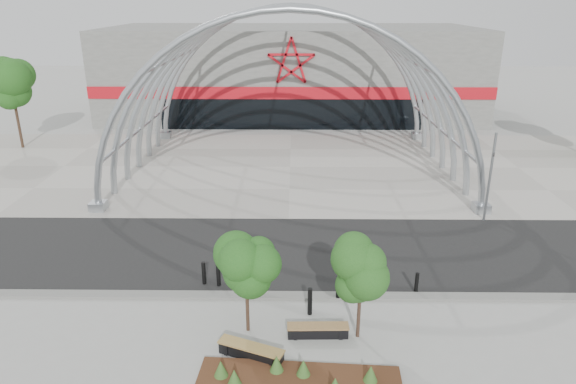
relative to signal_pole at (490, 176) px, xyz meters
The scene contains 18 objects.
ground 12.25m from the signal_pole, 144.61° to the right, with size 140.00×140.00×0.00m, color #9E9E99.
road 10.65m from the signal_pole, 160.55° to the right, with size 140.00×7.00×0.02m, color black.
forecourt 13.21m from the signal_pole, 138.92° to the left, with size 60.00×17.00×0.04m, color #A19C93.
kerb 12.38m from the signal_pole, 143.65° to the right, with size 60.00×0.50×0.12m, color slate.
arena_building 28.29m from the signal_pole, 110.30° to the left, with size 34.00×15.24×8.00m.
vault_canopy 13.21m from the signal_pole, 138.92° to the left, with size 20.80×15.80×20.36m.
planting_bed 15.30m from the signal_pole, 128.66° to the right, with size 6.03×2.19×0.63m.
signal_pole is the anchor object (origin of this frame).
street_tree_0 14.41m from the signal_pole, 140.15° to the right, with size 1.62×1.62×3.68m.
street_tree_1 12.08m from the signal_pole, 127.92° to the right, with size 1.46×1.46×3.45m.
bench_0 15.36m from the signal_pole, 135.51° to the right, with size 2.15×1.23×0.45m.
bench_1 13.12m from the signal_pole, 132.46° to the right, with size 2.03×0.50×0.42m.
bollard_0 14.12m from the signal_pole, 152.76° to the right, with size 0.15×0.15×0.95m, color black.
bollard_1 14.58m from the signal_pole, 154.23° to the right, with size 0.15×0.15×0.95m, color black.
bollard_2 10.97m from the signal_pole, 137.00° to the right, with size 0.16×0.16×0.97m, color black.
bollard_3 12.34m from the signal_pole, 137.28° to the right, with size 0.16×0.16×1.03m, color black.
bollard_4 8.68m from the signal_pole, 125.59° to the right, with size 0.14×0.14×0.87m, color black.
bg_tree_0 32.61m from the signal_pole, 156.36° to the left, with size 3.00×3.00×6.45m.
Camera 1 is at (0.25, -16.74, 10.43)m, focal length 32.00 mm.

